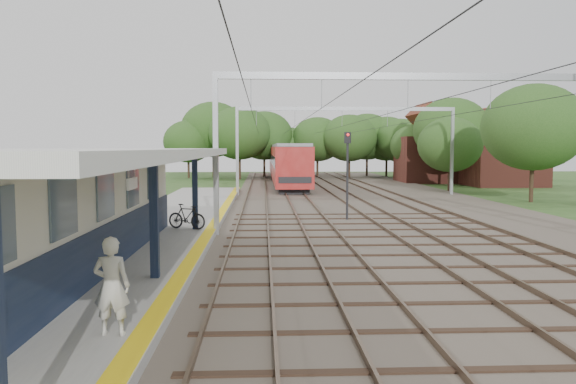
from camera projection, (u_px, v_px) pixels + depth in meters
name	position (u px, v px, depth m)	size (l,w,h in m)	color
ground	(444.00, 377.00, 9.35)	(160.00, 160.00, 0.00)	#2D4C1E
ballast_bed	(363.00, 201.00, 39.40)	(18.00, 90.00, 0.10)	#473D33
platform	(153.00, 237.00, 22.94)	(5.00, 52.00, 0.35)	gray
yellow_stripe	(208.00, 232.00, 23.03)	(0.45, 52.00, 0.01)	yellow
station_building	(54.00, 211.00, 15.76)	(3.41, 18.00, 3.40)	beige
canopy	(81.00, 154.00, 14.69)	(6.40, 20.00, 3.44)	#111C35
rail_tracks	(327.00, 200.00, 39.28)	(11.80, 88.00, 0.15)	brown
catenary_system	(367.00, 120.00, 34.24)	(17.22, 88.00, 7.00)	gray
tree_band	(321.00, 138.00, 66.02)	(31.72, 30.88, 8.82)	#382619
house_near	(504.00, 156.00, 55.86)	(7.00, 6.12, 7.89)	brown
house_far	(436.00, 153.00, 61.59)	(8.00, 6.12, 8.66)	brown
person	(112.00, 286.00, 10.34)	(0.67, 0.44, 1.85)	beige
bicycle	(187.00, 217.00, 23.94)	(0.50, 1.78, 1.07)	black
train	(285.00, 162.00, 62.89)	(3.10, 38.59, 4.06)	black
signal_post	(347.00, 164.00, 28.87)	(0.37, 0.32, 4.62)	black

